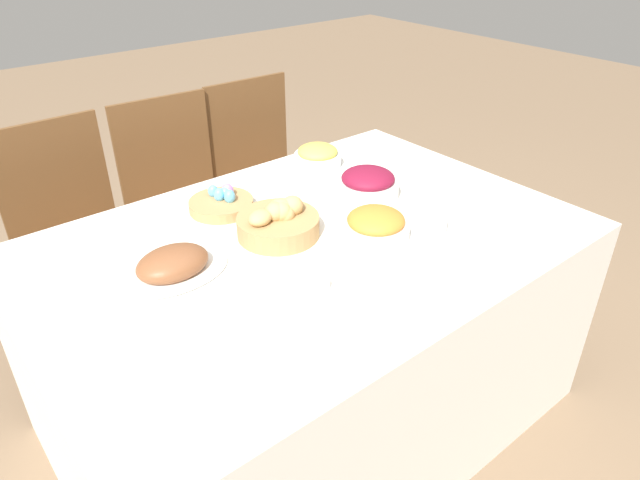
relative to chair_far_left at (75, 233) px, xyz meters
The scene contains 17 objects.
ground_plane 1.13m from the chair_far_left, 64.43° to the right, with size 12.00×12.00×0.00m, color #7F664C.
dining_table 1.02m from the chair_far_left, 64.43° to the right, with size 1.64×1.12×0.74m.
chair_far_left is the anchor object (origin of this frame).
chair_far_center 0.46m from the chair_far_left, ahead, with size 0.44×0.44×0.92m.
chair_far_right 0.89m from the chair_far_left, ahead, with size 0.43×0.43×0.92m.
bread_basket 0.97m from the chair_far_left, 65.67° to the right, with size 0.25×0.25×0.11m.
egg_basket 0.72m from the chair_far_left, 60.68° to the right, with size 0.21×0.21×0.08m.
ham_platter 0.87m from the chair_far_left, 87.61° to the right, with size 0.31×0.22×0.08m.
beet_salad_bowl 1.16m from the chair_far_left, 46.82° to the right, with size 0.21×0.21×0.10m.
pineapple_bowl 0.99m from the chair_far_left, 32.37° to the right, with size 0.18×0.18×0.08m.
carrot_bowl 1.23m from the chair_far_left, 60.22° to the right, with size 0.20×0.20×0.09m.
dinner_plate 1.42m from the chair_far_left, 69.06° to the right, with size 0.25×0.25×0.01m.
fork 1.38m from the chair_far_left, 75.07° to the right, with size 0.01×0.17×0.00m.
knife 1.48m from the chair_far_left, 63.49° to the right, with size 0.01×0.17×0.00m.
spoon 1.50m from the chair_far_left, 62.45° to the right, with size 0.01×0.17×0.00m.
drinking_cup 1.39m from the chair_far_left, 56.80° to the right, with size 0.07×0.07×0.08m.
butter_dish 1.17m from the chair_far_left, 77.31° to the right, with size 0.13×0.08×0.03m.
Camera 1 is at (-0.91, -1.17, 1.62)m, focal length 32.00 mm.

